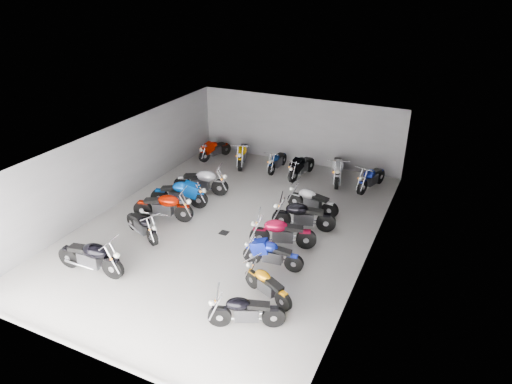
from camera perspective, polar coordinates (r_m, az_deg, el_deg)
ground at (r=16.89m, az=-3.21°, el=-4.33°), size 14.00×14.00×0.00m
wall_back at (r=22.09m, az=5.33°, el=7.67°), size 10.00×0.10×3.20m
wall_left at (r=18.86m, az=-16.89°, el=3.34°), size 0.10×14.00×3.20m
wall_right at (r=14.66m, az=14.16°, el=-3.02°), size 0.10×14.00×3.20m
ceiling at (r=15.51m, az=-3.50°, el=5.99°), size 10.00×14.00×0.04m
drain_grate at (r=16.51m, az=-4.03°, el=-5.10°), size 0.32×0.32×0.01m
motorcycle_left_a at (r=15.05m, az=-19.96°, el=-7.65°), size 2.39×0.51×1.05m
motorcycle_left_c at (r=16.47m, az=-14.05°, el=-4.04°), size 1.90×0.92×0.89m
motorcycle_left_d at (r=17.38m, az=-11.47°, el=-1.80°), size 2.29×0.75×1.03m
motorcycle_left_e at (r=18.24m, az=-9.52°, el=-0.24°), size 2.27×0.82×1.02m
motorcycle_left_f at (r=19.16m, az=-6.84°, el=1.31°), size 2.32×0.75×1.04m
motorcycle_right_a at (r=12.33m, az=-1.32°, el=-14.66°), size 1.92×0.98×0.90m
motorcycle_right_b at (r=13.25m, az=1.37°, el=-11.50°), size 1.78×0.88×0.83m
motorcycle_right_c at (r=14.47m, az=2.03°, el=-7.77°), size 1.99×0.44×0.88m
motorcycle_right_d at (r=15.44m, az=3.26°, el=-5.12°), size 2.20×0.89×1.00m
motorcycle_right_e at (r=16.50m, az=5.88°, el=-2.99°), size 2.27×0.79×1.02m
motorcycle_right_f at (r=17.70m, az=7.00°, el=-1.08°), size 2.13×0.49×0.94m
motorcycle_back_a at (r=22.84m, az=-5.20°, el=5.32°), size 0.81×1.90×0.87m
motorcycle_back_b at (r=21.98m, az=-1.70°, el=4.78°), size 0.89×2.24×1.02m
motorcycle_back_c at (r=21.41m, az=2.66°, el=3.90°), size 0.38×1.93×0.85m
motorcycle_back_d at (r=20.73m, az=5.69°, el=3.19°), size 0.56×2.15×0.95m
motorcycle_back_e at (r=20.50m, az=10.13°, el=2.81°), size 0.79×2.36×1.06m
motorcycle_back_f at (r=20.08m, az=14.20°, el=1.71°), size 0.77×2.11×0.95m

